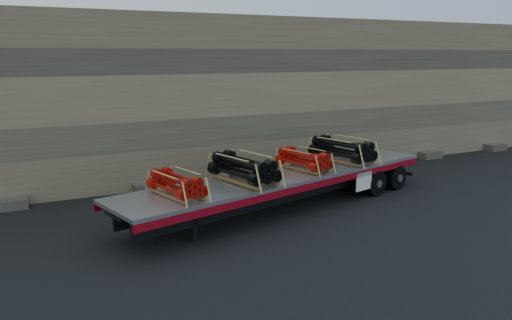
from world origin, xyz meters
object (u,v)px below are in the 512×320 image
at_px(bundle_midrear, 304,160).
at_px(bundle_front, 177,185).
at_px(bundle_midfront, 244,169).
at_px(trailer, 284,191).
at_px(bundle_rear, 342,150).

bearing_deg(bundle_midrear, bundle_front, -180.00).
relative_size(bundle_front, bundle_midfront, 0.80).
relative_size(trailer, bundle_rear, 5.24).
bearing_deg(trailer, bundle_front, 180.00).
bearing_deg(bundle_midrear, bundle_midfront, -180.00).
xyz_separation_m(bundle_front, bundle_midrear, (5.18, 1.32, 0.01)).
height_order(bundle_front, bundle_rear, bundle_rear).
xyz_separation_m(trailer, bundle_front, (-4.24, -1.08, 0.98)).
distance_m(bundle_front, bundle_midrear, 5.34).
bearing_deg(bundle_midfront, bundle_rear, 0.00).
bearing_deg(bundle_midfront, bundle_front, -180.00).
height_order(bundle_front, bundle_midfront, bundle_midfront).
relative_size(bundle_midrear, bundle_rear, 0.80).
height_order(bundle_front, bundle_midrear, bundle_midrear).
bearing_deg(bundle_front, bundle_midrear, 0.00).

